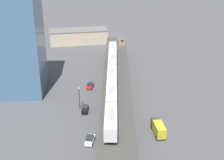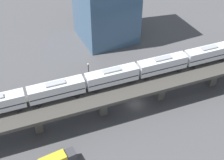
{
  "view_description": "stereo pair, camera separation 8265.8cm",
  "coord_description": "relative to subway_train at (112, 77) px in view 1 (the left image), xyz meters",
  "views": [
    {
      "loc": [
        -6.67,
        -90.36,
        45.24
      ],
      "look_at": [
        -1.78,
        -5.56,
        8.22
      ],
      "focal_mm": 50.0,
      "sensor_mm": 36.0,
      "label": 1
    },
    {
      "loc": [
        47.44,
        -28.29,
        52.54
      ],
      "look_at": [
        -1.78,
        -5.56,
        8.22
      ],
      "focal_mm": 50.0,
      "sensor_mm": 36.0,
      "label": 2
    }
  ],
  "objects": [
    {
      "name": "street_lamp",
      "position": [
        -9.81,
        -2.0,
        -5.15
      ],
      "size": [
        0.44,
        0.44,
        6.94
      ],
      "color": "black",
      "rests_on": "ground"
    },
    {
      "name": "street_car_red",
      "position": [
        -6.78,
        12.5,
        -8.32
      ],
      "size": [
        2.71,
        4.69,
        1.89
      ],
      "color": "#AD1E1E",
      "rests_on": "ground"
    },
    {
      "name": "street_car_black",
      "position": [
        -8.18,
        -3.99,
        -8.32
      ],
      "size": [
        2.18,
        4.51,
        1.89
      ],
      "color": "black",
      "rests_on": "ground"
    },
    {
      "name": "elevated_viaduct",
      "position": [
        1.77,
        5.4,
        -3.47
      ],
      "size": [
        14.6,
        92.36,
        6.72
      ],
      "color": "#393733",
      "rests_on": "ground"
    },
    {
      "name": "signal_hut",
      "position": [
        6.55,
        40.49,
        -0.74
      ],
      "size": [
        3.43,
        3.43,
        3.4
      ],
      "color": "#8C7251",
      "rests_on": "elevated_viaduct"
    },
    {
      "name": "street_car_white",
      "position": [
        -6.59,
        -19.81,
        -8.32
      ],
      "size": [
        2.66,
        4.68,
        1.89
      ],
      "color": "silver",
      "rests_on": "ground"
    },
    {
      "name": "delivery_truck",
      "position": [
        11.02,
        -16.85,
        -7.5
      ],
      "size": [
        2.85,
        7.35,
        3.2
      ],
      "color": "#333338",
      "rests_on": "ground"
    },
    {
      "name": "subway_train",
      "position": [
        0.0,
        0.0,
        0.0
      ],
      "size": [
        7.04,
        62.45,
        4.45
      ],
      "color": "silver",
      "rests_on": "elevated_viaduct"
    },
    {
      "name": "office_tower",
      "position": [
        -29.85,
        11.79,
        8.74
      ],
      "size": [
        16.0,
        16.0,
        36.0
      ],
      "color": "#3D5B7A",
      "rests_on": "ground"
    },
    {
      "name": "ground_plane",
      "position": [
        1.78,
        5.56,
        -9.26
      ],
      "size": [
        400.0,
        400.0,
        0.0
      ],
      "primitive_type": "plane",
      "color": "#424244"
    },
    {
      "name": "warehouse_building",
      "position": [
        -12.78,
        66.25,
        -5.85
      ],
      "size": [
        29.64,
        13.8,
        6.8
      ],
      "color": "tan",
      "rests_on": "ground"
    }
  ]
}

